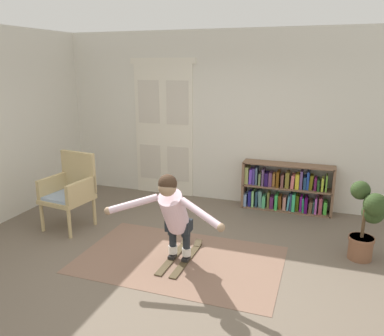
{
  "coord_description": "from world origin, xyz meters",
  "views": [
    {
      "loc": [
        1.59,
        -3.78,
        2.35
      ],
      "look_at": [
        0.01,
        0.74,
        1.05
      ],
      "focal_mm": 36.03,
      "sensor_mm": 36.0,
      "label": 1
    }
  ],
  "objects": [
    {
      "name": "ground_plane",
      "position": [
        0.0,
        0.0,
        0.0
      ],
      "size": [
        7.2,
        7.2,
        0.0
      ],
      "primitive_type": "plane",
      "color": "#6A5C4E"
    },
    {
      "name": "skis_pair",
      "position": [
        0.03,
        0.27,
        0.02
      ],
      "size": [
        0.29,
        0.94,
        0.07
      ],
      "color": "#483B24",
      "rests_on": "rug"
    },
    {
      "name": "back_wall",
      "position": [
        0.0,
        2.6,
        1.45
      ],
      "size": [
        6.0,
        0.1,
        2.9
      ],
      "primitive_type": "cube",
      "color": "silver",
      "rests_on": "ground"
    },
    {
      "name": "double_door",
      "position": [
        -1.15,
        2.54,
        1.23
      ],
      "size": [
        1.22,
        0.05,
        2.45
      ],
      "color": "silver",
      "rests_on": "ground"
    },
    {
      "name": "rug",
      "position": [
        0.03,
        0.24,
        0.0
      ],
      "size": [
        2.48,
        1.54,
        0.01
      ],
      "primitive_type": "cube",
      "color": "#80604E",
      "rests_on": "ground"
    },
    {
      "name": "bookshelf",
      "position": [
        1.06,
        2.39,
        0.35
      ],
      "size": [
        1.46,
        0.3,
        0.79
      ],
      "color": "brown",
      "rests_on": "ground"
    },
    {
      "name": "potted_plant",
      "position": [
        2.17,
        1.0,
        0.53
      ],
      "size": [
        0.42,
        0.41,
        0.99
      ],
      "color": "brown",
      "rests_on": "ground"
    },
    {
      "name": "wicker_chair",
      "position": [
        -1.85,
        0.68,
        0.58
      ],
      "size": [
        0.67,
        0.67,
        1.1
      ],
      "color": "tan",
      "rests_on": "ground"
    },
    {
      "name": "person_skier",
      "position": [
        0.02,
        0.06,
        0.71
      ],
      "size": [
        1.41,
        0.67,
        1.12
      ],
      "color": "white",
      "rests_on": "skis_pair"
    }
  ]
}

